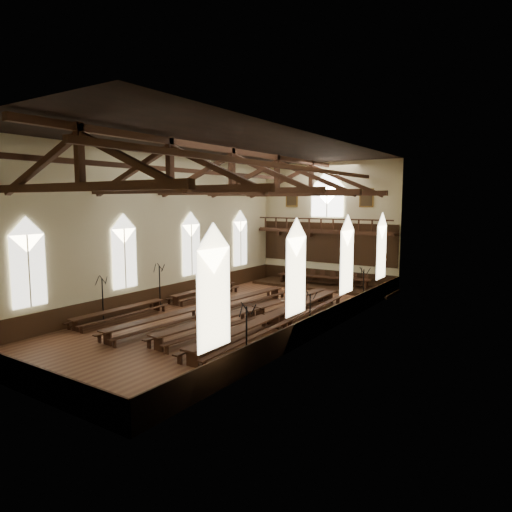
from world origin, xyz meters
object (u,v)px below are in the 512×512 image
at_px(refectory_row_c, 256,311).
at_px(candelabrum_left_near, 103,307).
at_px(candelabrum_left_mid, 160,293).
at_px(dais, 323,286).
at_px(high_table, 323,278).
at_px(refectory_row_d, 277,317).
at_px(candelabrum_left_far, 224,281).
at_px(candelabrum_right_near, 247,349).
at_px(refectory_row_a, 167,300).
at_px(candelabrum_right_far, 363,295).
at_px(refectory_row_b, 208,308).
at_px(candelabrum_right_mid, 310,322).

bearing_deg(refectory_row_c, candelabrum_left_near, -145.33).
xyz_separation_m(refectory_row_c, candelabrum_left_mid, (-7.20, -0.52, 0.29)).
distance_m(dais, candelabrum_left_mid, 13.34).
bearing_deg(high_table, refectory_row_d, -76.17).
xyz_separation_m(candelabrum_left_far, candelabrum_right_near, (11.10, -12.80, 0.11)).
distance_m(refectory_row_a, refectory_row_c, 6.57).
relative_size(dais, candelabrum_left_near, 4.33).
distance_m(refectory_row_a, candelabrum_left_mid, 0.75).
relative_size(refectory_row_a, high_table, 1.82).
relative_size(dais, high_table, 1.51).
height_order(refectory_row_c, high_table, high_table).
bearing_deg(candelabrum_right_near, dais, 105.94).
xyz_separation_m(refectory_row_c, candelabrum_right_far, (3.90, 6.71, 0.23)).
height_order(refectory_row_a, refectory_row_d, refectory_row_d).
xyz_separation_m(refectory_row_a, refectory_row_c, (6.55, 0.58, 0.07)).
height_order(dais, candelabrum_left_far, candelabrum_left_far).
relative_size(candelabrum_left_near, candelabrum_left_mid, 0.93).
bearing_deg(refectory_row_b, refectory_row_a, 175.07).
bearing_deg(candelabrum_right_mid, refectory_row_a, 178.56).
bearing_deg(candelabrum_left_far, candelabrum_left_near, -90.00).
xyz_separation_m(refectory_row_a, dais, (5.34, 11.96, -0.39)).
bearing_deg(dais, candelabrum_left_near, -110.11).
bearing_deg(candelabrum_left_far, candelabrum_right_far, 2.15).
xyz_separation_m(refectory_row_c, candelabrum_right_near, (3.90, -6.51, 0.27)).
relative_size(refectory_row_d, candelabrum_right_near, 5.44).
distance_m(refectory_row_a, candelabrum_right_near, 12.02).
bearing_deg(candelabrum_right_mid, candelabrum_right_far, 90.00).
distance_m(refectory_row_c, candelabrum_right_near, 7.60).
relative_size(dais, candelabrum_right_mid, 4.97).
relative_size(refectory_row_b, refectory_row_d, 0.96).
bearing_deg(dais, candelabrum_left_mid, -116.72).
distance_m(refectory_row_b, refectory_row_c, 2.97).
relative_size(high_table, candelabrum_left_near, 2.87).
height_order(high_table, candelabrum_right_near, candelabrum_right_near).
relative_size(refectory_row_b, refectory_row_c, 0.97).
xyz_separation_m(dais, candelabrum_right_mid, (5.11, -12.23, 0.59)).
distance_m(candelabrum_right_near, candelabrum_right_far, 13.22).
distance_m(refectory_row_d, candelabrum_left_near, 9.97).
bearing_deg(refectory_row_d, candelabrum_right_near, -70.00).
bearing_deg(dais, candelabrum_right_mid, -67.32).
bearing_deg(candelabrum_right_mid, refectory_row_d, 171.84).
relative_size(dais, candelabrum_left_far, 4.78).
relative_size(refectory_row_a, refectory_row_c, 0.93).
xyz_separation_m(candelabrum_left_mid, candelabrum_left_far, (0.00, 6.81, -0.13)).
xyz_separation_m(high_table, candelabrum_right_far, (5.11, -4.68, -0.01)).
xyz_separation_m(dais, candelabrum_right_far, (5.11, -4.68, 0.69)).
distance_m(high_table, candelabrum_right_far, 6.93).
xyz_separation_m(refectory_row_a, refectory_row_d, (8.27, 0.05, 0.09)).
height_order(refectory_row_b, refectory_row_d, refectory_row_d).
bearing_deg(candelabrum_right_far, candelabrum_left_far, -177.85).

